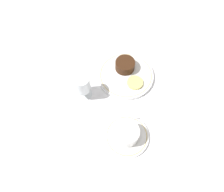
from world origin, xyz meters
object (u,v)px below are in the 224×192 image
Objects in this scene: coffee_cup at (127,133)px; dessert_cake at (125,65)px; dinner_plate at (126,75)px; fork at (139,110)px; wine_glass at (82,85)px.

coffee_cup is 1.38× the size of dessert_cake.
coffee_cup is at bearing 148.87° from dinner_plate.
dinner_plate is 0.04m from dessert_cake.
dinner_plate is 1.21× the size of fork.
coffee_cup is 0.24m from wine_glass.
wine_glass is at bearing 12.95° from coffee_cup.
wine_glass is 0.24m from fork.
wine_glass is 0.21m from dessert_cake.
coffee_cup is at bearing 124.19° from fork.
fork is at bearing 165.32° from dessert_cake.
dessert_cake is (0.03, -0.01, 0.03)m from dinner_plate.
dessert_cake is (0.02, -0.20, -0.04)m from wine_glass.
dinner_plate is at bearing 157.40° from dessert_cake.
wine_glass reaches higher than dinner_plate.
fork is 2.34× the size of dessert_cake.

